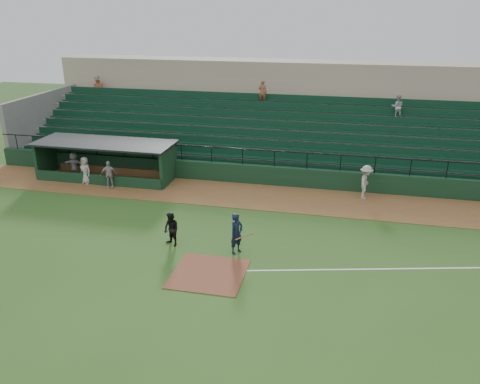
# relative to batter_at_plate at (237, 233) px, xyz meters

# --- Properties ---
(ground) EXTENTS (90.00, 90.00, 0.00)m
(ground) POSITION_rel_batter_at_plate_xyz_m (-0.72, -1.08, -0.95)
(ground) COLOR #294E19
(ground) RESTS_ON ground
(warning_track) EXTENTS (40.00, 4.00, 0.03)m
(warning_track) POSITION_rel_batter_at_plate_xyz_m (-0.72, 6.92, -0.94)
(warning_track) COLOR brown
(warning_track) RESTS_ON ground
(home_plate_dirt) EXTENTS (3.00, 3.00, 0.03)m
(home_plate_dirt) POSITION_rel_batter_at_plate_xyz_m (-0.72, -2.08, -0.94)
(home_plate_dirt) COLOR brown
(home_plate_dirt) RESTS_ON ground
(foul_line) EXTENTS (17.49, 4.44, 0.01)m
(foul_line) POSITION_rel_batter_at_plate_xyz_m (7.28, 0.12, -0.95)
(foul_line) COLOR white
(foul_line) RESTS_ON ground
(stadium_structure) EXTENTS (38.00, 13.08, 6.40)m
(stadium_structure) POSITION_rel_batter_at_plate_xyz_m (-0.72, 15.37, 1.35)
(stadium_structure) COLOR black
(stadium_structure) RESTS_ON ground
(dugout) EXTENTS (8.90, 3.20, 2.42)m
(dugout) POSITION_rel_batter_at_plate_xyz_m (-10.47, 8.47, 0.38)
(dugout) COLOR black
(dugout) RESTS_ON ground
(batter_at_plate) EXTENTS (1.17, 0.83, 1.90)m
(batter_at_plate) POSITION_rel_batter_at_plate_xyz_m (0.00, 0.00, 0.00)
(batter_at_plate) COLOR black
(batter_at_plate) RESTS_ON ground
(umpire) EXTENTS (0.99, 0.92, 1.62)m
(umpire) POSITION_rel_batter_at_plate_xyz_m (-3.11, 0.03, -0.14)
(umpire) COLOR black
(umpire) RESTS_ON ground
(runner) EXTENTS (0.92, 1.38, 1.99)m
(runner) POSITION_rel_batter_at_plate_xyz_m (5.78, 7.93, 0.07)
(runner) COLOR #A6A29C
(runner) RESTS_ON warning_track
(dugout_player_a) EXTENTS (1.09, 0.76, 1.71)m
(dugout_player_a) POSITION_rel_batter_at_plate_xyz_m (-9.47, 6.35, -0.07)
(dugout_player_a) COLOR #A7A19C
(dugout_player_a) RESTS_ON warning_track
(dugout_player_b) EXTENTS (0.98, 0.81, 1.73)m
(dugout_player_b) POSITION_rel_batter_at_plate_xyz_m (-11.24, 6.73, -0.06)
(dugout_player_b) COLOR #ACA6A1
(dugout_player_b) RESTS_ON warning_track
(dugout_player_c) EXTENTS (1.62, 0.64, 1.70)m
(dugout_player_c) POSITION_rel_batter_at_plate_xyz_m (-12.55, 7.65, -0.07)
(dugout_player_c) COLOR #9F9A95
(dugout_player_c) RESTS_ON warning_track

